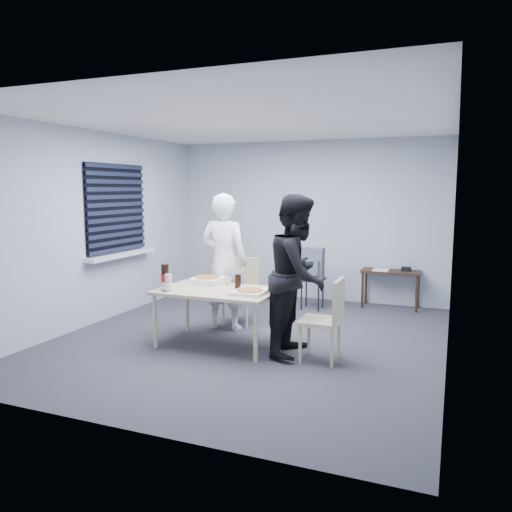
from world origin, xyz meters
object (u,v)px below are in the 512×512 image
at_px(mug_b, 228,281).
at_px(mug_a, 167,287).
at_px(backpack, 312,263).
at_px(soda_bottle, 165,277).
at_px(chair_far, 242,285).
at_px(person_black, 298,275).
at_px(person_white, 224,262).
at_px(chair_right, 328,314).
at_px(side_table, 391,276).
at_px(dining_table, 218,295).
at_px(stool, 312,285).

bearing_deg(mug_b, mug_a, -130.35).
distance_m(backpack, soda_bottle, 2.58).
xyz_separation_m(chair_far, soda_bottle, (-0.45, -1.24, 0.29)).
distance_m(person_black, mug_b, 0.99).
bearing_deg(mug_a, backpack, 66.37).
height_order(person_white, mug_a, person_white).
height_order(chair_far, person_white, person_white).
relative_size(chair_right, mug_b, 8.90).
bearing_deg(soda_bottle, side_table, 51.75).
height_order(chair_right, mug_b, chair_right).
relative_size(dining_table, backpack, 2.94).
xyz_separation_m(chair_far, person_white, (-0.09, -0.38, 0.37)).
distance_m(chair_far, backpack, 1.29).
relative_size(side_table, soda_bottle, 3.00).
height_order(dining_table, chair_right, chair_right).
bearing_deg(dining_table, soda_bottle, -161.48).
distance_m(stool, mug_a, 2.66).
height_order(person_black, mug_a, person_black).
height_order(chair_far, stool, chair_far).
bearing_deg(soda_bottle, person_white, 67.37).
xyz_separation_m(chair_right, soda_bottle, (-1.92, -0.12, 0.29)).
bearing_deg(backpack, soda_bottle, -110.98).
xyz_separation_m(backpack, soda_bottle, (-1.14, -2.31, 0.10)).
height_order(person_black, soda_bottle, person_black).
bearing_deg(dining_table, side_table, 57.96).
distance_m(person_black, backpack, 2.09).
bearing_deg(chair_right, mug_b, 164.68).
height_order(chair_far, chair_right, same).
distance_m(chair_right, stool, 2.34).
height_order(dining_table, backpack, backpack).
bearing_deg(mug_a, person_white, 73.99).
relative_size(person_white, stool, 3.69).
distance_m(dining_table, side_table, 3.11).
relative_size(person_white, mug_b, 17.70).
xyz_separation_m(chair_far, stool, (0.69, 1.09, -0.14)).
distance_m(chair_far, stool, 1.30).
height_order(dining_table, person_white, person_white).
height_order(side_table, backpack, backpack).
height_order(chair_right, mug_a, chair_right).
height_order(stool, mug_b, mug_b).
relative_size(person_white, backpack, 3.81).
bearing_deg(person_white, stool, -117.94).
distance_m(person_white, stool, 1.74).
bearing_deg(chair_far, mug_b, -80.16).
height_order(chair_right, stool, chair_right).
bearing_deg(dining_table, person_black, 4.56).
bearing_deg(side_table, backpack, -154.55).
relative_size(side_table, stool, 1.83).
bearing_deg(chair_right, stool, 109.46).
bearing_deg(mug_a, side_table, 53.71).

